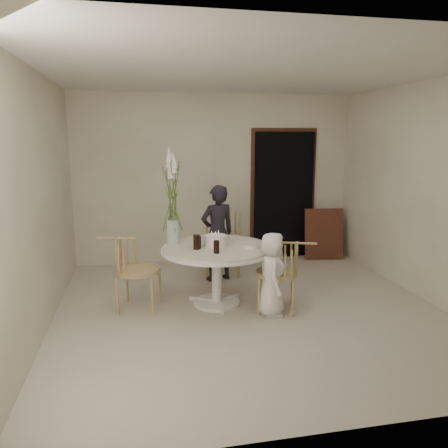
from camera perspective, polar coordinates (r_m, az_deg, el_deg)
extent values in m
plane|color=#BFB5A3|center=(5.31, 3.35, -11.06)|extent=(4.50, 4.50, 0.00)
plane|color=silver|center=(4.95, 3.73, 19.20)|extent=(4.50, 4.50, 0.00)
plane|color=#ECE8C5|center=(7.14, -1.12, 5.94)|extent=(4.50, 0.00, 4.50)
plane|color=#ECE8C5|center=(2.87, 15.09, -2.56)|extent=(4.50, 0.00, 4.50)
plane|color=#ECE8C5|center=(4.89, -22.91, 2.56)|extent=(0.00, 4.50, 4.50)
plane|color=#ECE8C5|center=(5.94, 25.06, 3.79)|extent=(0.00, 4.50, 4.50)
cube|color=black|center=(7.40, 7.78, 3.70)|extent=(1.00, 0.10, 2.10)
cube|color=brown|center=(7.43, 7.69, 4.20)|extent=(1.12, 0.03, 2.22)
cylinder|color=white|center=(5.45, -0.94, -10.18)|extent=(0.56, 0.56, 0.04)
cylinder|color=white|center=(5.34, -0.95, -6.94)|extent=(0.12, 0.12, 0.65)
cylinder|color=white|center=(5.25, -0.96, -3.41)|extent=(1.33, 1.33, 0.03)
cylinder|color=beige|center=(5.24, -0.96, -3.14)|extent=(1.30, 1.30, 0.04)
cube|color=brown|center=(7.49, 12.91, -1.28)|extent=(0.66, 0.27, 0.85)
cylinder|color=tan|center=(6.35, -2.20, -4.78)|extent=(0.03, 0.03, 0.52)
cylinder|color=tan|center=(6.35, 1.94, -4.79)|extent=(0.03, 0.03, 0.52)
cylinder|color=tan|center=(6.79, -2.03, -3.71)|extent=(0.03, 0.03, 0.52)
cylinder|color=tan|center=(6.79, 1.84, -3.72)|extent=(0.03, 0.03, 0.52)
cylinder|color=tan|center=(6.50, -0.11, -1.85)|extent=(0.57, 0.57, 0.06)
cylinder|color=tan|center=(5.44, 4.76, -8.06)|extent=(0.03, 0.03, 0.43)
cylinder|color=tan|center=(5.08, 4.57, -9.50)|extent=(0.03, 0.03, 0.43)
cylinder|color=tan|center=(5.44, 8.87, -8.16)|extent=(0.03, 0.03, 0.43)
cylinder|color=tan|center=(5.08, 8.98, -9.61)|extent=(0.03, 0.03, 0.43)
cylinder|color=tan|center=(5.18, 6.86, -6.36)|extent=(0.48, 0.48, 0.05)
cylinder|color=tan|center=(5.10, -9.36, -9.39)|extent=(0.03, 0.03, 0.46)
cylinder|color=tan|center=(5.47, -8.39, -7.91)|extent=(0.03, 0.03, 0.46)
cylinder|color=tan|center=(5.21, -13.77, -9.14)|extent=(0.03, 0.03, 0.46)
cylinder|color=tan|center=(5.57, -12.51, -7.71)|extent=(0.03, 0.03, 0.46)
cylinder|color=tan|center=(5.26, -11.11, -5.97)|extent=(0.51, 0.51, 0.05)
imported|color=black|center=(6.16, -0.87, -1.20)|extent=(0.57, 0.44, 1.37)
imported|color=white|center=(5.02, 6.25, -6.55)|extent=(0.38, 0.52, 0.97)
cylinder|color=white|center=(5.25, -1.11, -2.17)|extent=(0.27, 0.27, 0.13)
cylinder|color=#DBBF8A|center=(5.23, -1.12, -1.21)|extent=(0.01, 0.01, 0.05)
cylinder|color=#DBBF8A|center=(5.27, -0.72, -1.12)|extent=(0.01, 0.01, 0.05)
cylinder|color=#DBBF8A|center=(5.24, -1.62, -1.18)|extent=(0.01, 0.01, 0.05)
cylinder|color=black|center=(5.14, -3.37, -2.39)|extent=(0.08, 0.08, 0.15)
cylinder|color=black|center=(4.92, -0.99, -3.01)|extent=(0.08, 0.08, 0.14)
cylinder|color=black|center=(5.19, -3.69, -2.33)|extent=(0.07, 0.07, 0.13)
cylinder|color=black|center=(5.09, -3.59, -2.36)|extent=(0.10, 0.10, 0.17)
cylinder|color=white|center=(5.15, 3.55, -2.91)|extent=(0.23, 0.23, 0.05)
cylinder|color=silver|center=(5.37, -6.65, -1.02)|extent=(0.16, 0.16, 0.30)
cylinder|color=#4C7030|center=(5.31, -6.40, 2.94)|extent=(0.01, 0.01, 0.75)
cone|color=white|center=(5.27, -6.49, 6.96)|extent=(0.07, 0.07, 0.19)
cylinder|color=#4C7030|center=(5.33, -6.60, 3.31)|extent=(0.01, 0.01, 0.81)
cone|color=white|center=(5.29, -6.70, 7.66)|extent=(0.07, 0.07, 0.19)
cylinder|color=#4C7030|center=(5.32, -6.91, 3.64)|extent=(0.01, 0.01, 0.87)
cone|color=white|center=(5.28, -7.02, 8.34)|extent=(0.07, 0.07, 0.19)
cylinder|color=#4C7030|center=(5.30, -7.10, 3.95)|extent=(0.01, 0.01, 0.94)
cone|color=white|center=(5.26, -7.23, 9.02)|extent=(0.07, 0.07, 0.19)
cylinder|color=#4C7030|center=(5.28, -7.01, 2.88)|extent=(0.01, 0.01, 0.75)
cone|color=white|center=(5.24, -7.11, 6.92)|extent=(0.07, 0.07, 0.19)
cylinder|color=#4C7030|center=(5.27, -6.74, 3.22)|extent=(0.01, 0.01, 0.81)
cone|color=white|center=(5.22, -6.84, 7.61)|extent=(0.07, 0.07, 0.19)
cylinder|color=#4C7030|center=(5.27, -6.48, 3.58)|extent=(0.01, 0.01, 0.87)
cone|color=white|center=(5.23, -6.59, 8.33)|extent=(0.07, 0.07, 0.19)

